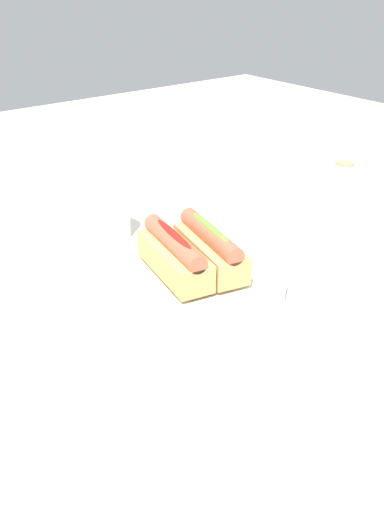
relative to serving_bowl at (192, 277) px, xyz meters
name	(u,v)px	position (x,y,z in m)	size (l,w,h in m)	color
ground_plane	(201,286)	(0.01, 0.01, -0.02)	(2.40, 2.40, 0.00)	silver
serving_bowl	(192,277)	(0.00, 0.00, 0.00)	(0.27, 0.27, 0.03)	silver
hotdog_front	(174,255)	(-0.01, -0.03, 0.04)	(0.16, 0.08, 0.06)	tan
hotdog_back	(209,247)	(0.01, 0.03, 0.04)	(0.16, 0.08, 0.06)	tan
water_glass	(110,214)	(-0.22, -0.01, 0.03)	(0.07, 0.07, 0.09)	white
paper_towel_roll	(340,202)	(0.02, 0.29, 0.05)	(0.11, 0.11, 0.13)	white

